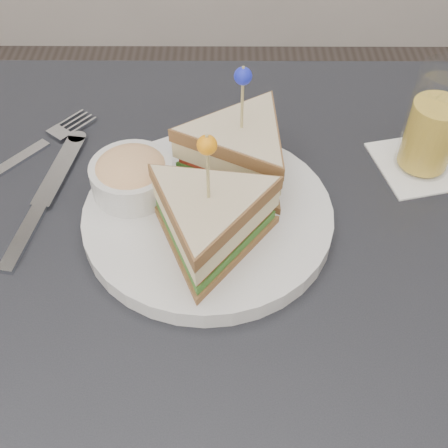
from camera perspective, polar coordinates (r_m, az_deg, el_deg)
table at (r=0.66m, az=-0.88°, el=-8.04°), size 0.80×0.80×0.75m
plate_meal at (r=0.61m, az=-1.19°, el=3.44°), size 0.36×0.36×0.16m
cutlery_fork at (r=0.77m, az=-18.79°, el=7.17°), size 0.15×0.18×0.01m
cutlery_knife at (r=0.69m, az=-17.89°, el=2.30°), size 0.06×0.24×0.01m
drink_set at (r=0.71m, az=20.51°, el=9.27°), size 0.13×0.13×0.14m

